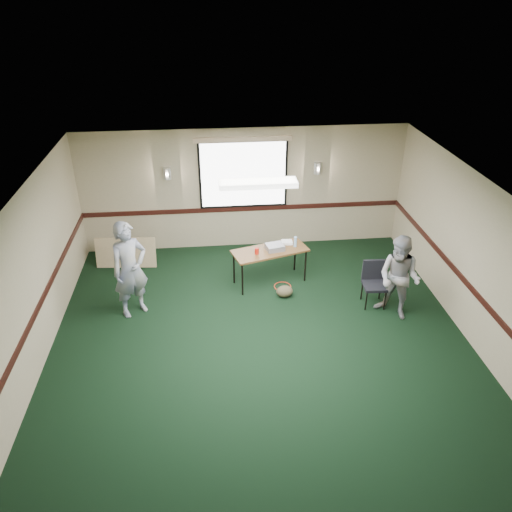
{
  "coord_description": "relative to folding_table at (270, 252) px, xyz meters",
  "views": [
    {
      "loc": [
        -0.76,
        -6.13,
        5.4
      ],
      "look_at": [
        0.0,
        1.3,
        1.2
      ],
      "focal_mm": 35.0,
      "sensor_mm": 36.0,
      "label": 1
    }
  ],
  "objects": [
    {
      "name": "ground",
      "position": [
        -0.38,
        -2.34,
        -0.68
      ],
      "size": [
        8.0,
        8.0,
        0.0
      ],
      "primitive_type": "plane",
      "color": "black",
      "rests_on": "ground"
    },
    {
      "name": "room_shell",
      "position": [
        -0.38,
        -0.22,
        0.9
      ],
      "size": [
        8.0,
        8.02,
        8.0
      ],
      "color": "tan",
      "rests_on": "ground"
    },
    {
      "name": "folding_table",
      "position": [
        0.0,
        0.0,
        0.0
      ],
      "size": [
        1.57,
        0.98,
        0.73
      ],
      "rotation": [
        0.0,
        0.0,
        0.29
      ],
      "color": "#543218",
      "rests_on": "ground"
    },
    {
      "name": "projector",
      "position": [
        0.09,
        0.0,
        0.11
      ],
      "size": [
        0.38,
        0.34,
        0.11
      ],
      "primitive_type": "cube",
      "rotation": [
        0.0,
        0.0,
        0.21
      ],
      "color": "gray",
      "rests_on": "folding_table"
    },
    {
      "name": "game_console",
      "position": [
        0.37,
        0.24,
        0.08
      ],
      "size": [
        0.22,
        0.18,
        0.05
      ],
      "primitive_type": "cube",
      "rotation": [
        0.0,
        0.0,
        -0.05
      ],
      "color": "white",
      "rests_on": "folding_table"
    },
    {
      "name": "red_cup",
      "position": [
        -0.27,
        -0.13,
        0.11
      ],
      "size": [
        0.08,
        0.08,
        0.12
      ],
      "primitive_type": "cylinder",
      "color": "#B6180C",
      "rests_on": "folding_table"
    },
    {
      "name": "water_bottle",
      "position": [
        0.51,
        0.09,
        0.16
      ],
      "size": [
        0.06,
        0.06,
        0.21
      ],
      "primitive_type": "cylinder",
      "color": "#91BFED",
      "rests_on": "folding_table"
    },
    {
      "name": "duffel_bag",
      "position": [
        0.22,
        -0.55,
        -0.57
      ],
      "size": [
        0.36,
        0.3,
        0.23
      ],
      "primitive_type": "ellipsoid",
      "rotation": [
        0.0,
        0.0,
        0.19
      ],
      "color": "#473E28",
      "rests_on": "ground"
    },
    {
      "name": "cable_coil",
      "position": [
        0.23,
        -0.22,
        -0.67
      ],
      "size": [
        0.45,
        0.45,
        0.02
      ],
      "primitive_type": "torus",
      "rotation": [
        0.0,
        0.0,
        -0.41
      ],
      "color": "red",
      "rests_on": "ground"
    },
    {
      "name": "folded_table",
      "position": [
        -2.94,
        0.93,
        -0.36
      ],
      "size": [
        1.27,
        0.3,
        0.64
      ],
      "primitive_type": "cube",
      "rotation": [
        -0.21,
        0.0,
        -0.09
      ],
      "color": "tan",
      "rests_on": "ground"
    },
    {
      "name": "conference_chair",
      "position": [
        1.83,
        -0.9,
        -0.18
      ],
      "size": [
        0.44,
        0.45,
        0.85
      ],
      "rotation": [
        0.0,
        0.0,
        -0.06
      ],
      "color": "black",
      "rests_on": "ground"
    },
    {
      "name": "person_left",
      "position": [
        -2.58,
        -0.77,
        0.23
      ],
      "size": [
        0.79,
        0.73,
        1.81
      ],
      "primitive_type": "imported",
      "rotation": [
        0.0,
        0.0,
        0.59
      ],
      "color": "#3D4986",
      "rests_on": "ground"
    },
    {
      "name": "person_right",
      "position": [
        2.11,
        -1.35,
        0.11
      ],
      "size": [
        0.96,
        0.96,
        1.58
      ],
      "primitive_type": "imported",
      "rotation": [
        0.0,
        0.0,
        -0.78
      ],
      "color": "#7A92BE",
      "rests_on": "ground"
    }
  ]
}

